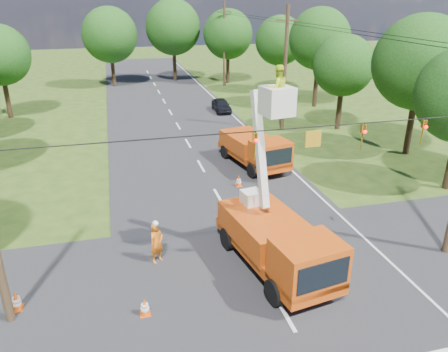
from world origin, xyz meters
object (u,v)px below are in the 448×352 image
object	(u,v)px
bucket_truck	(277,233)
tree_far_b	(173,27)
distant_car	(221,105)
pole_right_mid	(285,69)
tree_right_b	(421,63)
tree_far_c	(228,34)
tree_far_a	(110,35)
second_truck	(255,149)
traffic_cone_2	(267,209)
tree_right_c	(344,66)
tree_right_e	(280,41)
traffic_cone_5	(16,302)
traffic_cone_3	(239,181)
tree_right_d	(320,39)
ground_worker	(157,243)
pole_right_far	(224,44)
traffic_cone_4	(145,307)
traffic_cone_7	(254,149)
traffic_cone_6	(16,300)

from	to	relation	value
bucket_truck	tree_far_b	size ratio (longest dim) A/B	0.81
distant_car	pole_right_mid	bearing A→B (deg)	-62.30
tree_right_b	tree_far_c	bearing A→B (deg)	100.39
tree_far_a	second_truck	bearing A→B (deg)	-74.57
traffic_cone_2	tree_right_c	distance (m)	18.42
tree_right_e	second_truck	bearing A→B (deg)	-114.33
bucket_truck	traffic_cone_5	world-z (taller)	bucket_truck
traffic_cone_3	traffic_cone_5	world-z (taller)	same
tree_right_d	tree_right_c	bearing A→B (deg)	-101.31
ground_worker	pole_right_far	size ratio (longest dim) A/B	0.18
ground_worker	traffic_cone_5	distance (m)	5.68
traffic_cone_5	pole_right_mid	xyz separation A→B (m)	(17.88, 19.48, 4.75)
tree_far_a	tree_right_c	bearing A→B (deg)	-52.83
tree_far_b	bucket_truck	bearing A→B (deg)	-93.01
tree_far_a	tree_far_c	xyz separation A→B (m)	(14.50, -1.00, -0.13)
pole_right_mid	tree_right_d	distance (m)	9.55
ground_worker	tree_far_a	size ratio (longest dim) A/B	0.19
traffic_cone_5	tree_right_d	world-z (taller)	tree_right_d
pole_right_far	tree_far_a	xyz separation A→B (m)	(-13.50, 3.00, 1.08)
traffic_cone_4	second_truck	bearing A→B (deg)	57.45
traffic_cone_7	tree_right_c	xyz separation A→B (m)	(8.91, 4.32, 4.95)
traffic_cone_2	traffic_cone_6	bearing A→B (deg)	-157.61
pole_right_mid	tree_far_b	bearing A→B (deg)	102.41
tree_far_b	tree_far_c	xyz separation A→B (m)	(6.50, -3.00, -0.75)
tree_far_b	tree_far_c	size ratio (longest dim) A/B	1.12
traffic_cone_5	tree_right_b	bearing A→B (deg)	25.22
tree_right_b	tree_far_a	size ratio (longest dim) A/B	1.02
pole_right_mid	tree_right_d	bearing A→B (deg)	48.01
traffic_cone_2	traffic_cone_3	distance (m)	3.96
tree_right_c	tree_far_b	bearing A→B (deg)	111.42
traffic_cone_3	pole_right_mid	distance (m)	13.67
tree_far_b	tree_far_c	distance (m)	7.20
traffic_cone_5	traffic_cone_4	bearing A→B (deg)	-17.47
pole_right_far	tree_far_c	distance (m)	2.43
traffic_cone_7	tree_right_c	size ratio (longest dim) A/B	0.09
tree_far_b	traffic_cone_5	bearing A→B (deg)	-105.55
traffic_cone_7	traffic_cone_4	bearing A→B (deg)	-120.46
second_truck	traffic_cone_6	distance (m)	17.34
tree_right_d	tree_far_b	distance (m)	21.52
traffic_cone_6	tree_far_c	bearing A→B (deg)	65.47
second_truck	traffic_cone_4	xyz separation A→B (m)	(-8.37, -13.11, -0.85)
ground_worker	pole_right_mid	bearing A→B (deg)	19.28
distant_car	tree_far_a	world-z (taller)	tree_far_a
traffic_cone_2	tree_right_b	size ratio (longest dim) A/B	0.07
tree_right_b	tree_right_d	distance (m)	15.00
ground_worker	traffic_cone_2	size ratio (longest dim) A/B	2.59
traffic_cone_3	tree_right_c	world-z (taller)	tree_right_c
tree_far_a	tree_far_c	distance (m)	14.53
tree_right_d	pole_right_far	bearing A→B (deg)	115.86
tree_far_c	tree_right_d	bearing A→B (deg)	-70.54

